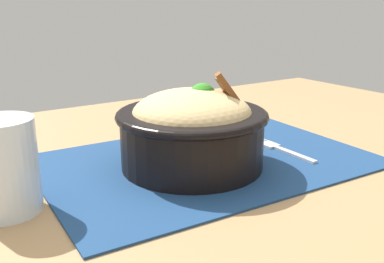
{
  "coord_description": "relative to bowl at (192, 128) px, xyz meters",
  "views": [
    {
      "loc": [
        -0.33,
        -0.48,
        0.93
      ],
      "look_at": [
        -0.02,
        -0.01,
        0.76
      ],
      "focal_mm": 40.45,
      "sensor_mm": 36.0,
      "label": 1
    }
  ],
  "objects": [
    {
      "name": "table",
      "position": [
        0.02,
        0.01,
        -0.12
      ],
      "size": [
        1.35,
        0.88,
        0.71
      ],
      "color": "#99754C",
      "rests_on": "ground_plane"
    },
    {
      "name": "placemat",
      "position": [
        0.03,
        0.01,
        -0.06
      ],
      "size": [
        0.48,
        0.33,
        0.0
      ],
      "primitive_type": "cube",
      "rotation": [
        0.0,
        0.0,
        -0.04
      ],
      "color": "navy",
      "rests_on": "table"
    },
    {
      "name": "bowl",
      "position": [
        0.0,
        0.0,
        0.0
      ],
      "size": [
        0.21,
        0.21,
        0.13
      ],
      "color": "black",
      "rests_on": "placemat"
    },
    {
      "name": "fork",
      "position": [
        0.15,
        -0.02,
        -0.05
      ],
      "size": [
        0.02,
        0.13,
        0.0
      ],
      "color": "silver",
      "rests_on": "placemat"
    },
    {
      "name": "drinking_glass",
      "position": [
        -0.24,
        0.0,
        -0.01
      ],
      "size": [
        0.07,
        0.07,
        0.11
      ],
      "color": "silver",
      "rests_on": "table"
    }
  ]
}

